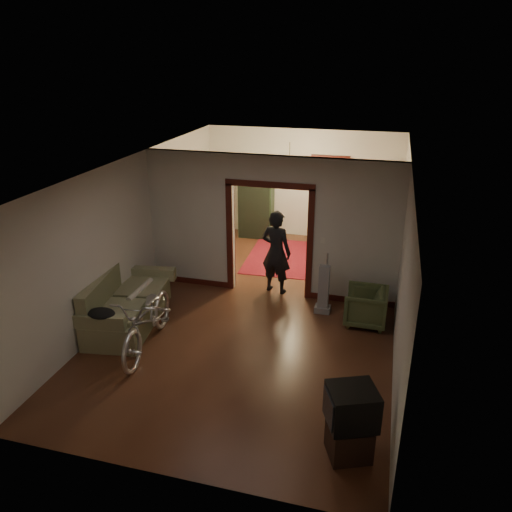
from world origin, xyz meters
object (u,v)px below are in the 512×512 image
at_px(bicycle, 148,319).
at_px(desk, 342,233).
at_px(armchair, 366,306).
at_px(sofa, 127,299).
at_px(person, 276,252).
at_px(locker, 256,205).

xyz_separation_m(bicycle, desk, (2.57, 5.36, -0.13)).
relative_size(bicycle, armchair, 2.74).
xyz_separation_m(sofa, bicycle, (0.73, -0.65, 0.05)).
height_order(sofa, desk, sofa).
bearing_deg(person, bicycle, 73.00).
relative_size(armchair, desk, 0.68).
bearing_deg(sofa, bicycle, -50.28).
bearing_deg(locker, bicycle, -94.94).
height_order(person, desk, person).
relative_size(sofa, person, 1.23).
bearing_deg(bicycle, armchair, 21.30).
height_order(armchair, locker, locker).
xyz_separation_m(locker, desk, (2.28, -0.32, -0.46)).
height_order(armchair, person, person).
height_order(bicycle, person, person).
height_order(bicycle, desk, bicycle).
bearing_deg(person, desk, -97.18).
xyz_separation_m(armchair, locker, (-3.10, 3.93, 0.53)).
relative_size(person, desk, 1.58).
distance_m(person, locker, 3.31).
xyz_separation_m(armchair, person, (-1.86, 0.86, 0.52)).
relative_size(sofa, locker, 1.22).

